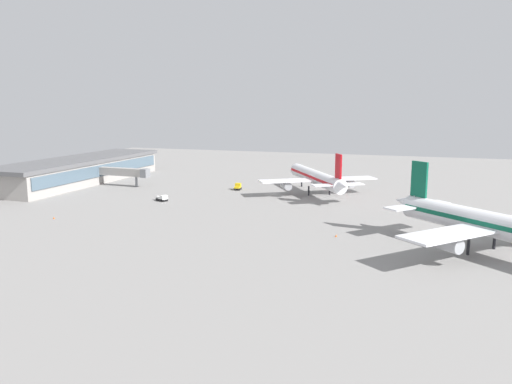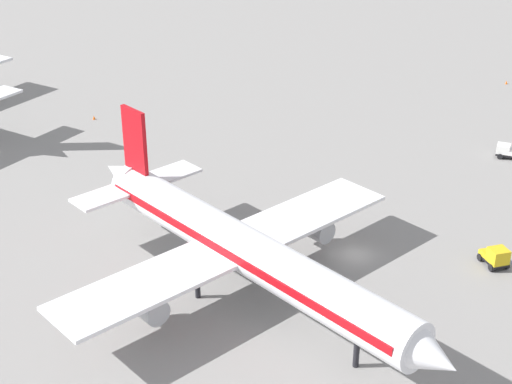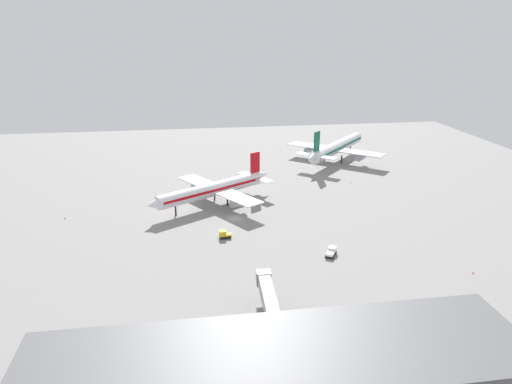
% 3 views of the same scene
% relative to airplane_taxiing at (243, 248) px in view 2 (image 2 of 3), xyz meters
% --- Properties ---
extents(ground, '(288.00, 288.00, 0.00)m').
position_rel_airplane_taxiing_xyz_m(ground, '(5.75, -13.44, -5.51)').
color(ground, gray).
extents(airplane_taxiing, '(44.17, 37.12, 15.16)m').
position_rel_airplane_taxiing_xyz_m(airplane_taxiing, '(0.00, 0.00, 0.00)').
color(airplane_taxiing, white).
rests_on(airplane_taxiing, ground).
extents(baggage_tug, '(3.40, 2.54, 2.30)m').
position_rel_airplane_taxiing_xyz_m(baggage_tug, '(0.90, -27.79, -4.36)').
color(baggage_tug, black).
rests_on(baggage_tug, ground).
extents(pushback_tractor, '(3.93, 4.74, 1.90)m').
position_rel_airplane_taxiing_xyz_m(pushback_tractor, '(27.77, -42.88, -4.54)').
color(pushback_tractor, black).
rests_on(pushback_tractor, ground).
extents(safety_cone_near_gate, '(0.44, 0.44, 0.60)m').
position_rel_airplane_taxiing_xyz_m(safety_cone_near_gate, '(53.55, 15.81, -5.21)').
color(safety_cone_near_gate, '#EA590C').
rests_on(safety_cone_near_gate, ground).
extents(safety_cone_mid_apron, '(0.44, 0.44, 0.60)m').
position_rel_airplane_taxiing_xyz_m(safety_cone_mid_apron, '(58.99, -57.68, -5.21)').
color(safety_cone_mid_apron, '#EA590C').
rests_on(safety_cone_mid_apron, ground).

